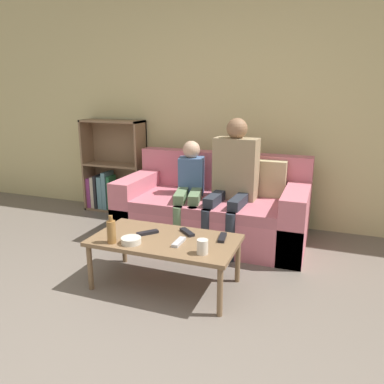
% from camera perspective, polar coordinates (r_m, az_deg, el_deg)
% --- Properties ---
extents(ground_plane, '(22.00, 22.00, 0.00)m').
position_cam_1_polar(ground_plane, '(2.31, -17.21, -24.98)').
color(ground_plane, '#70665B').
extents(wall_back, '(12.00, 0.06, 2.60)m').
position_cam_1_polar(wall_back, '(4.26, 4.55, 12.92)').
color(wall_back, beige).
rests_on(wall_back, ground_plane).
extents(couch, '(1.85, 0.92, 0.83)m').
position_cam_1_polar(couch, '(3.82, 3.38, -2.83)').
color(couch, '#D1707F').
rests_on(couch, ground_plane).
extents(bookshelf, '(0.77, 0.28, 1.13)m').
position_cam_1_polar(bookshelf, '(4.79, -12.14, 2.68)').
color(bookshelf, '#8E7051').
rests_on(bookshelf, ground_plane).
extents(coffee_table, '(1.10, 0.58, 0.39)m').
position_cam_1_polar(coffee_table, '(2.86, -4.14, -7.73)').
color(coffee_table, brown).
rests_on(coffee_table, ground_plane).
extents(person_adult, '(0.43, 0.65, 1.22)m').
position_cam_1_polar(person_adult, '(3.59, 6.32, 2.81)').
color(person_adult, '#282D38').
rests_on(person_adult, ground_plane).
extents(person_child, '(0.38, 0.67, 0.98)m').
position_cam_1_polar(person_child, '(3.70, -0.35, 1.07)').
color(person_child, '#66845B').
rests_on(person_child, ground_plane).
extents(cup_near, '(0.08, 0.08, 0.10)m').
position_cam_1_polar(cup_near, '(2.57, 1.60, -8.33)').
color(cup_near, silver).
rests_on(cup_near, coffee_table).
extents(tv_remote_0, '(0.16, 0.15, 0.02)m').
position_cam_1_polar(tv_remote_0, '(2.93, -0.75, -6.13)').
color(tv_remote_0, black).
rests_on(tv_remote_0, coffee_table).
extents(tv_remote_1, '(0.07, 0.17, 0.02)m').
position_cam_1_polar(tv_remote_1, '(2.84, 4.65, -6.93)').
color(tv_remote_1, black).
rests_on(tv_remote_1, coffee_table).
extents(tv_remote_2, '(0.15, 0.16, 0.02)m').
position_cam_1_polar(tv_remote_2, '(2.94, -6.79, -6.18)').
color(tv_remote_2, black).
rests_on(tv_remote_2, coffee_table).
extents(tv_remote_3, '(0.05, 0.17, 0.02)m').
position_cam_1_polar(tv_remote_3, '(2.75, -2.03, -7.63)').
color(tv_remote_3, '#B7B7BC').
rests_on(tv_remote_3, coffee_table).
extents(snack_bowl, '(0.15, 0.15, 0.05)m').
position_cam_1_polar(snack_bowl, '(2.78, -9.26, -7.30)').
color(snack_bowl, beige).
rests_on(snack_bowl, coffee_table).
extents(bottle, '(0.06, 0.06, 0.21)m').
position_cam_1_polar(bottle, '(2.79, -12.19, -5.89)').
color(bottle, olive).
rests_on(bottle, coffee_table).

